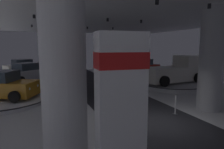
# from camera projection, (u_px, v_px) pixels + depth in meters

# --- Properties ---
(ground) EXTENTS (24.00, 44.00, 0.06)m
(ground) POSITION_uv_depth(u_px,v_px,m) (156.00, 123.00, 8.99)
(ground) COLOR silver
(column_left) EXTENTS (1.25, 1.25, 5.50)m
(column_left) POSITION_uv_depth(u_px,v_px,m) (64.00, 72.00, 5.38)
(column_left) COLOR silver
(column_left) RESTS_ON ground
(column_right) EXTENTS (1.23, 1.23, 5.50)m
(column_right) POSITION_uv_depth(u_px,v_px,m) (211.00, 60.00, 10.47)
(column_right) COLOR #ADADB2
(column_right) RESTS_ON ground
(brand_sign_pylon) EXTENTS (1.31, 0.73, 3.76)m
(brand_sign_pylon) POSITION_uv_depth(u_px,v_px,m) (120.00, 112.00, 4.49)
(brand_sign_pylon) COLOR slate
(brand_sign_pylon) RESTS_ON ground
(display_platform_far_right) EXTENTS (5.39, 5.39, 0.35)m
(display_platform_far_right) POSITION_uv_depth(u_px,v_px,m) (141.00, 75.00, 22.75)
(display_platform_far_right) COLOR #B7B7BC
(display_platform_far_right) RESTS_ON ground
(display_car_far_right) EXTENTS (4.45, 2.79, 1.71)m
(display_car_far_right) POSITION_uv_depth(u_px,v_px,m) (141.00, 67.00, 22.64)
(display_car_far_right) COLOR maroon
(display_car_far_right) RESTS_ON display_platform_far_right
(display_platform_deep_left) EXTENTS (5.80, 5.80, 0.26)m
(display_platform_deep_left) POSITION_uv_depth(u_px,v_px,m) (24.00, 74.00, 23.85)
(display_platform_deep_left) COLOR silver
(display_platform_deep_left) RESTS_ON ground
(display_car_deep_left) EXTENTS (4.55, 3.63, 1.71)m
(display_car_deep_left) POSITION_uv_depth(u_px,v_px,m) (23.00, 67.00, 23.70)
(display_car_deep_left) COLOR silver
(display_car_deep_left) RESTS_ON display_platform_deep_left
(display_platform_mid_right) EXTENTS (5.68, 5.68, 0.37)m
(display_platform_mid_right) POSITION_uv_depth(u_px,v_px,m) (172.00, 84.00, 17.15)
(display_platform_mid_right) COLOR #B7B7BC
(display_platform_mid_right) RESTS_ON ground
(pickup_truck_mid_right) EXTENTS (5.45, 3.00, 2.30)m
(pickup_truck_mid_right) POSITION_uv_depth(u_px,v_px,m) (175.00, 71.00, 17.14)
(pickup_truck_mid_right) COLOR silver
(pickup_truck_mid_right) RESTS_ON display_platform_mid_right
(display_platform_mid_left) EXTENTS (5.78, 5.78, 0.26)m
(display_platform_mid_left) POSITION_uv_depth(u_px,v_px,m) (3.00, 99.00, 12.41)
(display_platform_mid_left) COLOR silver
(display_platform_mid_left) RESTS_ON ground
(display_car_mid_left) EXTENTS (4.56, 3.60, 1.71)m
(display_car_mid_left) POSITION_uv_depth(u_px,v_px,m) (2.00, 86.00, 12.30)
(display_car_mid_left) COLOR #B77519
(display_car_mid_left) RESTS_ON display_platform_mid_left
(display_platform_deep_right) EXTENTS (5.68, 5.68, 0.31)m
(display_platform_deep_right) POSITION_uv_depth(u_px,v_px,m) (125.00, 69.00, 29.20)
(display_platform_deep_right) COLOR #333338
(display_platform_deep_right) RESTS_ON ground
(pickup_truck_deep_right) EXTENTS (4.33, 5.69, 2.30)m
(pickup_truck_deep_right) POSITION_uv_depth(u_px,v_px,m) (125.00, 62.00, 28.73)
(pickup_truck_deep_right) COLOR silver
(pickup_truck_deep_right) RESTS_ON display_platform_deep_right
(display_platform_far_left) EXTENTS (4.60, 4.60, 0.24)m
(display_platform_far_left) POSITION_uv_depth(u_px,v_px,m) (28.00, 82.00, 18.72)
(display_platform_far_left) COLOR #333338
(display_platform_far_left) RESTS_ON ground
(display_car_far_left) EXTENTS (4.40, 4.03, 1.71)m
(display_car_far_left) POSITION_uv_depth(u_px,v_px,m) (27.00, 73.00, 18.57)
(display_car_far_left) COLOR silver
(display_car_far_left) RESTS_ON display_platform_far_left
(visitor_walking_near) EXTENTS (0.32, 0.32, 1.59)m
(visitor_walking_near) POSITION_uv_depth(u_px,v_px,m) (98.00, 84.00, 13.52)
(visitor_walking_near) COLOR black
(visitor_walking_near) RESTS_ON ground
(stanchion_a) EXTENTS (0.28, 0.28, 1.01)m
(stanchion_a) POSITION_uv_depth(u_px,v_px,m) (175.00, 108.00, 9.98)
(stanchion_a) COLOR #333338
(stanchion_a) RESTS_ON ground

